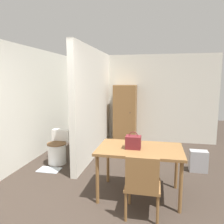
# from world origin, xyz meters

# --- Properties ---
(wall_back) EXTENTS (4.86, 0.12, 2.50)m
(wall_back) POSITION_xyz_m (0.00, 4.15, 1.25)
(wall_back) COLOR silver
(wall_back) RESTS_ON ground_plane
(wall_left) EXTENTS (0.12, 5.09, 2.50)m
(wall_left) POSITION_xyz_m (-1.99, 2.04, 1.25)
(wall_left) COLOR silver
(wall_left) RESTS_ON ground_plane
(partition_wall) EXTENTS (0.12, 2.79, 2.50)m
(partition_wall) POSITION_xyz_m (-0.68, 2.69, 1.25)
(partition_wall) COLOR silver
(partition_wall) RESTS_ON ground_plane
(dining_table) EXTENTS (1.28, 0.82, 0.77)m
(dining_table) POSITION_xyz_m (0.54, 0.98, 0.69)
(dining_table) COLOR brown
(dining_table) RESTS_ON ground_plane
(wooden_chair) EXTENTS (0.46, 0.46, 0.87)m
(wooden_chair) POSITION_xyz_m (0.63, 0.42, 0.47)
(wooden_chair) COLOR brown
(wooden_chair) RESTS_ON ground_plane
(toilet) EXTENTS (0.41, 0.56, 0.69)m
(toilet) POSITION_xyz_m (-1.30, 1.99, 0.30)
(toilet) COLOR white
(toilet) RESTS_ON ground_plane
(handbag) EXTENTS (0.23, 0.17, 0.26)m
(handbag) POSITION_xyz_m (0.45, 0.93, 0.87)
(handbag) COLOR maroon
(handbag) RESTS_ON dining_table
(wooden_cabinet) EXTENTS (0.63, 0.48, 1.65)m
(wooden_cabinet) POSITION_xyz_m (-0.11, 3.84, 0.82)
(wooden_cabinet) COLOR brown
(wooden_cabinet) RESTS_ON ground_plane
(bath_mat) EXTENTS (0.44, 0.29, 0.01)m
(bath_mat) POSITION_xyz_m (-1.30, 1.57, 0.01)
(bath_mat) COLOR #B2BCC6
(bath_mat) RESTS_ON ground_plane
(space_heater) EXTENTS (0.34, 0.21, 0.42)m
(space_heater) POSITION_xyz_m (1.61, 2.12, 0.21)
(space_heater) COLOR #9E9EA3
(space_heater) RESTS_ON ground_plane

